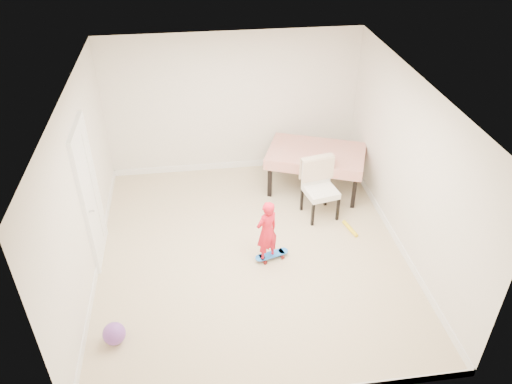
{
  "coord_description": "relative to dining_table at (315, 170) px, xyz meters",
  "views": [
    {
      "loc": [
        -0.71,
        -5.68,
        4.96
      ],
      "look_at": [
        0.1,
        0.2,
        0.95
      ],
      "focal_mm": 35.0,
      "sensor_mm": 36.0,
      "label": 1
    }
  ],
  "objects": [
    {
      "name": "ceiling",
      "position": [
        -1.34,
        -1.58,
        2.2
      ],
      "size": [
        4.5,
        5.0,
        0.04
      ],
      "primitive_type": "cube",
      "color": "silver",
      "rests_on": "wall_back"
    },
    {
      "name": "wall_back",
      "position": [
        -1.34,
        0.9,
        0.92
      ],
      "size": [
        4.5,
        0.04,
        2.6
      ],
      "primitive_type": "cube",
      "color": "silver",
      "rests_on": "ground"
    },
    {
      "name": "foam_toy",
      "position": [
        0.29,
        -1.26,
        -0.35
      ],
      "size": [
        0.16,
        0.4,
        0.06
      ],
      "primitive_type": "cylinder",
      "rotation": [
        1.57,
        0.0,
        0.24
      ],
      "color": "yellow",
      "rests_on": "ground"
    },
    {
      "name": "baseboard_left",
      "position": [
        -3.58,
        -1.58,
        -0.32
      ],
      "size": [
        0.02,
        5.0,
        0.12
      ],
      "primitive_type": "cube",
      "color": "white",
      "rests_on": "ground"
    },
    {
      "name": "wall_left",
      "position": [
        -3.57,
        -1.58,
        0.92
      ],
      "size": [
        0.04,
        5.0,
        2.6
      ],
      "primitive_type": "cube",
      "color": "silver",
      "rests_on": "ground"
    },
    {
      "name": "baseboard_right",
      "position": [
        0.9,
        -1.58,
        -0.32
      ],
      "size": [
        0.02,
        5.0,
        0.12
      ],
      "primitive_type": "cube",
      "color": "white",
      "rests_on": "ground"
    },
    {
      "name": "baseboard_back",
      "position": [
        -1.34,
        0.91,
        -0.32
      ],
      "size": [
        4.5,
        0.02,
        0.12
      ],
      "primitive_type": "cube",
      "color": "white",
      "rests_on": "ground"
    },
    {
      "name": "ground",
      "position": [
        -1.34,
        -1.58,
        -0.38
      ],
      "size": [
        5.0,
        5.0,
        0.0
      ],
      "primitive_type": "plane",
      "color": "tan",
      "rests_on": "ground"
    },
    {
      "name": "child",
      "position": [
        -1.14,
        -1.77,
        0.12
      ],
      "size": [
        0.43,
        0.39,
        1.0
      ],
      "primitive_type": "imported",
      "rotation": [
        0.0,
        0.0,
        3.65
      ],
      "color": "red",
      "rests_on": "ground"
    },
    {
      "name": "skateboard",
      "position": [
        -1.06,
        -1.75,
        -0.34
      ],
      "size": [
        0.55,
        0.33,
        0.08
      ],
      "primitive_type": null,
      "rotation": [
        0.0,
        0.0,
        0.29
      ],
      "color": "blue",
      "rests_on": "ground"
    },
    {
      "name": "dining_chair",
      "position": [
        -0.1,
        -0.79,
        0.12
      ],
      "size": [
        0.65,
        0.72,
        1.0
      ],
      "primitive_type": null,
      "rotation": [
        0.0,
        0.0,
        0.19
      ],
      "color": "white",
      "rests_on": "ground"
    },
    {
      "name": "wall_right",
      "position": [
        0.89,
        -1.58,
        0.92
      ],
      "size": [
        0.04,
        5.0,
        2.6
      ],
      "primitive_type": "cube",
      "color": "silver",
      "rests_on": "ground"
    },
    {
      "name": "balloon",
      "position": [
        -3.21,
        -3.0,
        -0.24
      ],
      "size": [
        0.28,
        0.28,
        0.28
      ],
      "primitive_type": "sphere",
      "color": "purple",
      "rests_on": "ground"
    },
    {
      "name": "door",
      "position": [
        -3.56,
        -1.28,
        0.64
      ],
      "size": [
        0.11,
        0.94,
        2.11
      ],
      "primitive_type": "cube",
      "color": "white",
      "rests_on": "ground"
    },
    {
      "name": "wall_front",
      "position": [
        -1.34,
        -4.06,
        0.92
      ],
      "size": [
        4.5,
        0.04,
        2.6
      ],
      "primitive_type": "cube",
      "color": "silver",
      "rests_on": "ground"
    },
    {
      "name": "dining_table",
      "position": [
        0.0,
        0.0,
        0.0
      ],
      "size": [
        1.89,
        1.55,
        0.77
      ],
      "primitive_type": null,
      "rotation": [
        0.0,
        0.0,
        -0.38
      ],
      "color": "#B41009",
      "rests_on": "ground"
    }
  ]
}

